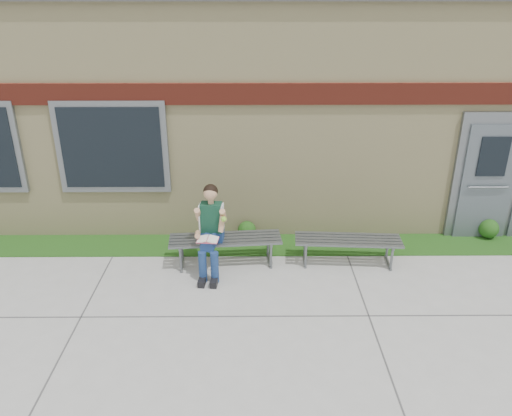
{
  "coord_description": "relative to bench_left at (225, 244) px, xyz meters",
  "views": [
    {
      "loc": [
        -0.61,
        -5.23,
        4.16
      ],
      "look_at": [
        -0.56,
        1.7,
        1.12
      ],
      "focal_mm": 35.0,
      "sensor_mm": 36.0,
      "label": 1
    }
  ],
  "objects": [
    {
      "name": "ground",
      "position": [
        1.06,
        -1.98,
        -0.36
      ],
      "size": [
        80.0,
        80.0,
        0.0
      ],
      "primitive_type": "plane",
      "color": "#9E9E99",
      "rests_on": "ground"
    },
    {
      "name": "grass_strip",
      "position": [
        1.06,
        0.62,
        -0.35
      ],
      "size": [
        16.0,
        0.8,
        0.02
      ],
      "primitive_type": "cube",
      "color": "#204312",
      "rests_on": "ground"
    },
    {
      "name": "school_building",
      "position": [
        1.06,
        4.01,
        1.74
      ],
      "size": [
        16.2,
        6.22,
        4.2
      ],
      "color": "beige",
      "rests_on": "ground"
    },
    {
      "name": "bench_left",
      "position": [
        0.0,
        0.0,
        0.0
      ],
      "size": [
        1.85,
        0.65,
        0.47
      ],
      "rotation": [
        0.0,
        0.0,
        0.08
      ],
      "color": "slate",
      "rests_on": "ground"
    },
    {
      "name": "bench_right",
      "position": [
        2.0,
        -0.0,
        -0.02
      ],
      "size": [
        1.75,
        0.59,
        0.45
      ],
      "rotation": [
        0.0,
        0.0,
        -0.06
      ],
      "color": "slate",
      "rests_on": "ground"
    },
    {
      "name": "girl",
      "position": [
        -0.21,
        -0.22,
        0.38
      ],
      "size": [
        0.51,
        0.88,
        1.42
      ],
      "rotation": [
        0.0,
        0.0,
        -0.1
      ],
      "color": "navy",
      "rests_on": "ground"
    },
    {
      "name": "shrub_mid",
      "position": [
        0.34,
        0.87,
        -0.18
      ],
      "size": [
        0.32,
        0.32,
        0.32
      ],
      "primitive_type": "sphere",
      "color": "#204312",
      "rests_on": "grass_strip"
    },
    {
      "name": "shrub_east",
      "position": [
        4.72,
        0.87,
        -0.17
      ],
      "size": [
        0.35,
        0.35,
        0.35
      ],
      "primitive_type": "sphere",
      "color": "#204312",
      "rests_on": "grass_strip"
    }
  ]
}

